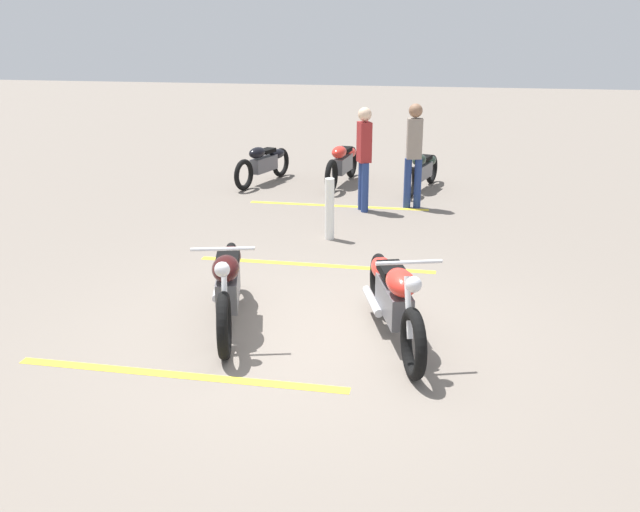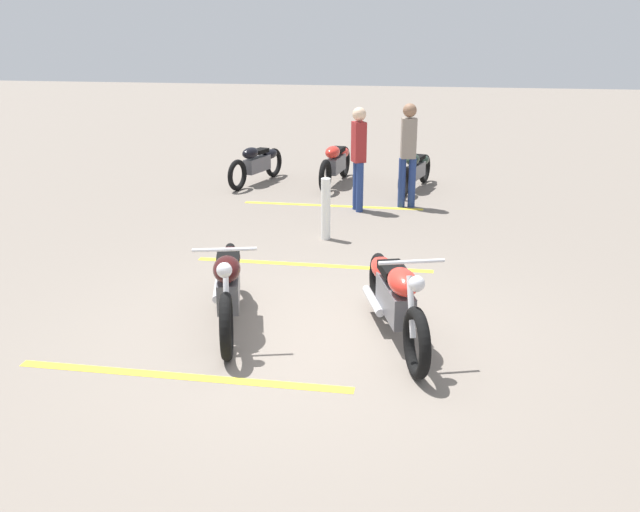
% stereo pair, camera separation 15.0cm
% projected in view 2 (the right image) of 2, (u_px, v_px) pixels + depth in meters
% --- Properties ---
extents(ground_plane, '(60.00, 60.00, 0.00)m').
position_uv_depth(ground_plane, '(309.00, 335.00, 7.30)').
color(ground_plane, slate).
extents(motorcycle_bright_foreground, '(2.16, 0.87, 1.04)m').
position_uv_depth(motorcycle_bright_foreground, '(395.00, 296.00, 7.11)').
color(motorcycle_bright_foreground, black).
rests_on(motorcycle_bright_foreground, ground).
extents(motorcycle_dark_foreground, '(2.18, 0.82, 1.04)m').
position_uv_depth(motorcycle_dark_foreground, '(228.00, 283.00, 7.45)').
color(motorcycle_dark_foreground, black).
rests_on(motorcycle_dark_foreground, ground).
extents(motorcycle_row_far_left, '(1.89, 0.59, 0.73)m').
position_uv_depth(motorcycle_row_far_left, '(416.00, 169.00, 13.55)').
color(motorcycle_row_far_left, black).
rests_on(motorcycle_row_far_left, ground).
extents(motorcycle_row_left, '(2.15, 0.40, 0.81)m').
position_uv_depth(motorcycle_row_left, '(336.00, 162.00, 13.97)').
color(motorcycle_row_left, black).
rests_on(motorcycle_row_left, ground).
extents(motorcycle_row_center, '(1.96, 0.67, 0.76)m').
position_uv_depth(motorcycle_row_center, '(258.00, 163.00, 14.08)').
color(motorcycle_row_center, black).
rests_on(motorcycle_row_center, ground).
extents(bystander_near_row, '(0.31, 0.28, 1.77)m').
position_uv_depth(bystander_near_row, '(359.00, 154.00, 11.82)').
color(bystander_near_row, navy).
rests_on(bystander_near_row, ground).
extents(bystander_secondary, '(0.24, 0.30, 1.80)m').
position_uv_depth(bystander_secondary, '(408.00, 150.00, 12.04)').
color(bystander_secondary, navy).
rests_on(bystander_secondary, ground).
extents(bollard_post, '(0.14, 0.14, 0.93)m').
position_uv_depth(bollard_post, '(326.00, 209.00, 10.40)').
color(bollard_post, white).
rests_on(bollard_post, ground).
extents(parking_stripe_near, '(0.12, 3.20, 0.01)m').
position_uv_depth(parking_stripe_near, '(182.00, 376.00, 6.45)').
color(parking_stripe_near, yellow).
rests_on(parking_stripe_near, ground).
extents(parking_stripe_mid, '(0.12, 3.20, 0.01)m').
position_uv_depth(parking_stripe_mid, '(313.00, 265.00, 9.40)').
color(parking_stripe_mid, yellow).
rests_on(parking_stripe_mid, ground).
extents(parking_stripe_far, '(0.12, 3.20, 0.01)m').
position_uv_depth(parking_stripe_far, '(333.00, 206.00, 12.43)').
color(parking_stripe_far, yellow).
rests_on(parking_stripe_far, ground).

